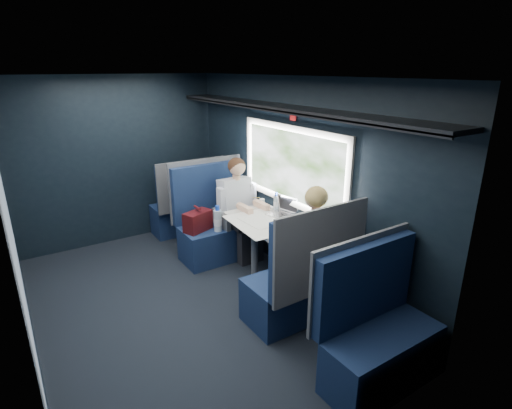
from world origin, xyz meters
TOP-DOWN VIEW (x-y plane):
  - ground at (0.00, 0.00)m, footprint 2.80×4.20m
  - room_shell at (0.02, 0.00)m, footprint 3.00×4.40m
  - table at (1.03, 0.00)m, footprint 0.62×1.00m
  - seat_bay_near at (0.83, 0.87)m, footprint 1.04×0.62m
  - seat_bay_far at (0.85, -0.87)m, footprint 1.04×0.62m
  - seat_row_front at (0.85, 1.80)m, footprint 1.04×0.51m
  - seat_row_back at (0.85, -1.80)m, footprint 1.04×0.51m
  - man at (1.10, 0.70)m, footprint 0.53×0.56m
  - woman at (1.10, -0.71)m, footprint 0.53×0.56m
  - papers at (0.92, -0.05)m, footprint 0.61×0.84m
  - laptop at (1.31, 0.02)m, footprint 0.29×0.34m
  - bottle_small at (1.33, 0.21)m, footprint 0.06×0.06m
  - cup at (1.28, 0.44)m, footprint 0.06×0.06m

SIDE VIEW (x-z plane):
  - ground at x=0.00m, z-range -0.01..0.00m
  - seat_row_front at x=0.85m, z-range -0.17..0.99m
  - seat_row_back at x=0.85m, z-range -0.17..0.99m
  - seat_bay_far at x=0.85m, z-range -0.22..1.04m
  - seat_bay_near at x=0.83m, z-range -0.21..1.05m
  - table at x=1.03m, z-range 0.29..1.03m
  - man at x=1.10m, z-range 0.06..1.38m
  - woman at x=1.10m, z-range 0.07..1.39m
  - papers at x=0.92m, z-range 0.74..0.75m
  - cup at x=1.28m, z-range 0.74..0.82m
  - laptop at x=1.31m, z-range 0.69..0.91m
  - bottle_small at x=1.33m, z-range 0.73..0.95m
  - room_shell at x=0.02m, z-range 0.28..2.68m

